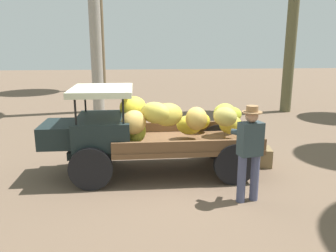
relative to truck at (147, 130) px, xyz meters
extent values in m
plane|color=brown|center=(-0.23, 0.07, -0.94)|extent=(60.00, 60.00, 0.00)
cube|color=black|center=(-0.36, 0.00, -0.47)|extent=(4.00, 0.45, 0.16)
cylinder|color=black|center=(1.09, 0.81, -0.52)|extent=(0.84, 0.14, 0.84)
cylinder|color=black|center=(1.10, -0.79, -0.52)|extent=(0.84, 0.14, 0.84)
cylinder|color=black|center=(-1.71, 0.80, -0.52)|extent=(0.84, 0.14, 0.84)
cylinder|color=black|center=(-1.70, -0.80, -0.52)|extent=(0.84, 0.14, 0.84)
cube|color=brown|center=(-0.81, 0.00, -0.29)|extent=(3.00, 1.72, 0.10)
cube|color=brown|center=(-0.81, 0.80, -0.13)|extent=(3.00, 0.08, 0.22)
cube|color=brown|center=(-0.80, -0.80, -0.13)|extent=(3.00, 0.08, 0.22)
cube|color=black|center=(0.89, 0.01, 0.03)|extent=(1.10, 1.52, 0.55)
cube|color=black|center=(1.79, 0.01, -0.02)|extent=(0.70, 1.07, 0.44)
cylinder|color=black|center=(1.33, 0.65, 0.58)|extent=(0.04, 0.04, 0.55)
cylinder|color=black|center=(1.34, -0.64, 0.58)|extent=(0.04, 0.04, 0.55)
cylinder|color=black|center=(0.45, 0.65, 0.58)|extent=(0.04, 0.04, 0.55)
cylinder|color=black|center=(0.46, -0.64, 0.58)|extent=(0.04, 0.04, 0.55)
cube|color=beige|center=(0.89, 0.01, 0.86)|extent=(1.22, 1.52, 0.12)
ellipsoid|color=gold|center=(-1.75, -0.27, 0.27)|extent=(0.62, 0.65, 0.55)
ellipsoid|color=gold|center=(-0.17, 0.33, 0.44)|extent=(0.76, 0.72, 0.43)
ellipsoid|color=gold|center=(-1.93, -0.43, 0.20)|extent=(0.74, 0.64, 0.42)
ellipsoid|color=yellow|center=(0.28, -0.61, 0.38)|extent=(0.84, 0.83, 0.65)
ellipsoid|color=gold|center=(-0.93, -0.09, 0.07)|extent=(0.60, 0.46, 0.44)
ellipsoid|color=tan|center=(-1.58, 0.38, 0.34)|extent=(0.66, 0.66, 0.42)
ellipsoid|color=gold|center=(-1.80, 0.03, 0.09)|extent=(0.63, 0.61, 0.41)
ellipsoid|color=gold|center=(-1.01, 0.29, 0.29)|extent=(0.49, 0.52, 0.48)
ellipsoid|color=gold|center=(-0.43, 0.31, 0.39)|extent=(0.81, 0.78, 0.59)
ellipsoid|color=gold|center=(-1.27, -0.61, 0.03)|extent=(0.63, 0.59, 0.41)
ellipsoid|color=tan|center=(0.26, 0.41, 0.27)|extent=(0.67, 0.63, 0.53)
ellipsoid|color=#B9C83E|center=(0.25, 0.17, 0.04)|extent=(0.59, 0.57, 0.58)
cylinder|color=#4A4F70|center=(-1.60, 1.57, -0.52)|extent=(0.15, 0.15, 0.85)
cylinder|color=#4A4F70|center=(-1.85, 1.52, -0.52)|extent=(0.15, 0.15, 0.85)
cube|color=#334247|center=(-1.72, 1.55, 0.20)|extent=(0.44, 0.32, 0.58)
cylinder|color=#334247|center=(-1.61, 1.47, 0.29)|extent=(0.37, 0.33, 0.10)
cylinder|color=#334247|center=(-1.80, 1.43, 0.29)|extent=(0.27, 0.40, 0.10)
sphere|color=tan|center=(-1.72, 1.55, 0.60)|extent=(0.22, 0.22, 0.22)
cylinder|color=#9B7249|center=(-1.72, 1.55, 0.67)|extent=(0.34, 0.34, 0.02)
cylinder|color=#9B7249|center=(-1.72, 1.55, 0.73)|extent=(0.20, 0.20, 0.10)
cube|color=olive|center=(-2.64, -0.19, -0.74)|extent=(0.47, 0.56, 0.41)
cylinder|color=brown|center=(-5.90, -6.26, 2.42)|extent=(0.43, 0.43, 6.73)
cylinder|color=brown|center=(2.13, -13.69, 3.01)|extent=(0.30, 0.30, 7.90)
camera|label=1|loc=(0.20, 6.96, 1.79)|focal=36.28mm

